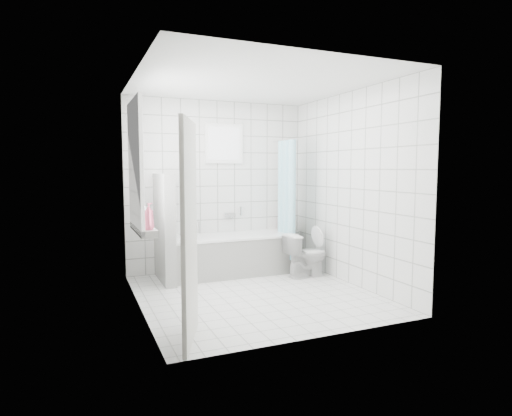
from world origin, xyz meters
name	(u,v)px	position (x,y,z in m)	size (l,w,h in m)	color
ground	(255,294)	(0.00, 0.00, 0.00)	(3.00, 3.00, 0.00)	white
ceiling	(255,82)	(0.00, 0.00, 2.60)	(3.00, 3.00, 0.00)	white
wall_back	(218,186)	(0.00, 1.50, 1.30)	(2.80, 0.02, 2.60)	white
wall_front	(319,198)	(0.00, -1.50, 1.30)	(2.80, 0.02, 2.60)	white
wall_left	(138,193)	(-1.40, 0.00, 1.30)	(0.02, 3.00, 2.60)	white
wall_right	(350,189)	(1.40, 0.00, 1.30)	(0.02, 3.00, 2.60)	white
window_left	(138,166)	(-1.35, 0.30, 1.60)	(0.01, 0.90, 1.40)	white
window_back	(224,144)	(0.10, 1.46, 1.95)	(0.50, 0.01, 0.50)	white
window_sill	(143,229)	(-1.31, 0.30, 0.86)	(0.18, 1.02, 0.08)	white
door	(189,232)	(-1.10, -1.11, 1.00)	(0.04, 0.80, 2.00)	silver
bathtub	(231,254)	(0.08, 1.12, 0.29)	(1.86, 0.77, 0.58)	white
partition_wall	(164,228)	(-0.91, 1.07, 0.75)	(0.15, 0.85, 1.50)	white
tiled_ledge	(285,247)	(1.12, 1.38, 0.28)	(0.40, 0.24, 0.55)	white
toilet	(306,255)	(1.03, 0.52, 0.32)	(0.36, 0.63, 0.64)	silver
curtain_rod	(284,140)	(0.95, 1.10, 2.00)	(0.02, 0.02, 0.80)	silver
shower_curtain	(288,199)	(0.95, 0.97, 1.10)	(0.14, 0.48, 1.78)	#4EC9E5
tub_faucet	(230,215)	(0.18, 1.46, 0.85)	(0.18, 0.06, 0.06)	silver
sill_bottles	(145,216)	(-1.30, 0.23, 1.03)	(0.18, 0.84, 0.30)	#CF506D
ledge_bottles	(288,224)	(1.15, 1.36, 0.66)	(0.16, 0.19, 0.25)	red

